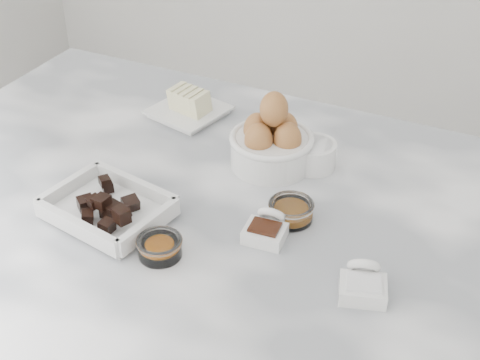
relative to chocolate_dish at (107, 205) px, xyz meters
name	(u,v)px	position (x,y,z in m)	size (l,w,h in m)	color
marble_slab	(221,217)	(0.15, 0.10, -0.04)	(1.20, 0.80, 0.04)	white
chocolate_dish	(107,205)	(0.00, 0.00, 0.00)	(0.20, 0.17, 0.05)	white
butter_plate	(187,106)	(-0.05, 0.33, 0.00)	(0.15, 0.15, 0.05)	white
sugar_ramekin	(314,154)	(0.23, 0.27, 0.00)	(0.08, 0.08, 0.05)	white
egg_bowl	(272,142)	(0.17, 0.24, 0.02)	(0.15, 0.15, 0.14)	white
honey_bowl	(291,211)	(0.26, 0.12, -0.01)	(0.07, 0.07, 0.03)	white
zest_bowl	(160,246)	(0.12, -0.04, -0.01)	(0.07, 0.07, 0.03)	white
vanilla_spoon	(266,229)	(0.24, 0.06, -0.01)	(0.06, 0.08, 0.05)	white
salt_spoon	(363,283)	(0.40, 0.01, -0.01)	(0.07, 0.09, 0.05)	white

